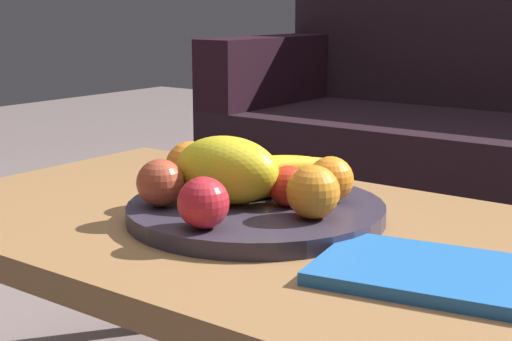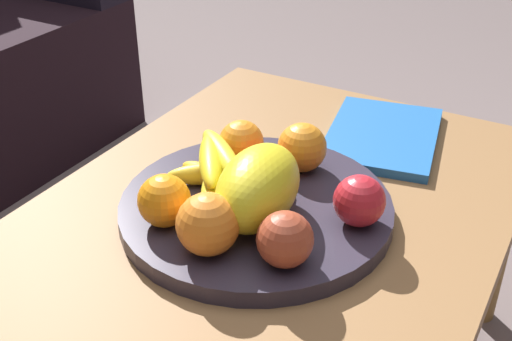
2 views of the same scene
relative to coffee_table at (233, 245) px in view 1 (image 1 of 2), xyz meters
name	(u,v)px [view 1 (image 1 of 2)]	position (x,y,z in m)	size (l,w,h in m)	color
coffee_table	(233,245)	(0.00, 0.00, 0.00)	(1.02, 0.64, 0.41)	olive
couch	(508,153)	(-0.01, 1.28, -0.06)	(1.70, 0.70, 0.90)	black
fruit_bowl	(256,211)	(0.04, 0.01, 0.06)	(0.39, 0.39, 0.03)	#322C3C
melon_large_front	(229,170)	(0.00, -0.01, 0.12)	(0.17, 0.10, 0.10)	yellow
orange_front	(331,179)	(0.12, 0.08, 0.11)	(0.07, 0.07, 0.07)	orange
orange_left	(190,167)	(-0.09, 0.01, 0.11)	(0.08, 0.08, 0.08)	orange
orange_right	(234,162)	(-0.07, 0.09, 0.11)	(0.07, 0.07, 0.07)	orange
orange_back	(313,192)	(0.15, -0.01, 0.11)	(0.07, 0.07, 0.07)	orange
apple_front	(203,203)	(0.06, -0.13, 0.11)	(0.07, 0.07, 0.07)	red
apple_left	(160,183)	(-0.07, -0.09, 0.11)	(0.07, 0.07, 0.07)	#A8432A
apple_right	(288,186)	(0.08, 0.03, 0.10)	(0.06, 0.06, 0.06)	red
banana_bunch	(286,177)	(0.04, 0.08, 0.10)	(0.17, 0.16, 0.06)	yellow
magazine	(425,271)	(0.34, -0.07, 0.05)	(0.25, 0.18, 0.02)	blue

